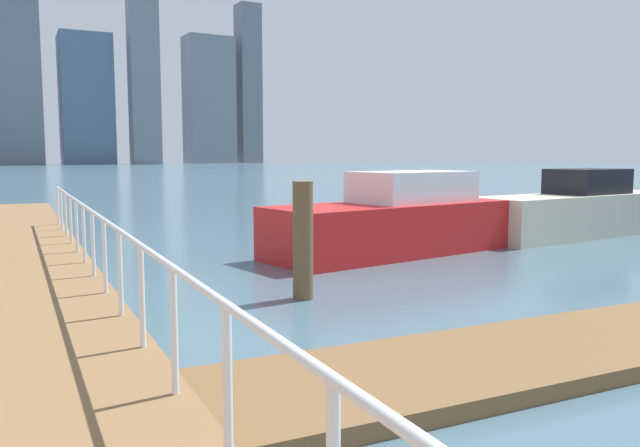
# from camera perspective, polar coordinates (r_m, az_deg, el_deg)

# --- Properties ---
(ground_plane) EXTENTS (300.00, 300.00, 0.00)m
(ground_plane) POSITION_cam_1_polar(r_m,az_deg,el_deg) (18.82, -12.45, -1.17)
(ground_plane) COLOR #476675
(floating_dock) EXTENTS (11.95, 2.00, 0.18)m
(floating_dock) POSITION_cam_1_polar(r_m,az_deg,el_deg) (8.88, 25.51, -9.20)
(floating_dock) COLOR brown
(floating_dock) RESTS_ON ground_plane
(boardwalk_railing) EXTENTS (0.06, 24.26, 1.08)m
(boardwalk_railing) POSITION_cam_1_polar(r_m,az_deg,el_deg) (7.37, -16.69, -2.93)
(boardwalk_railing) COLOR white
(boardwalk_railing) RESTS_ON boardwalk
(dock_piling_2) EXTENTS (0.33, 0.33, 1.93)m
(dock_piling_2) POSITION_cam_1_polar(r_m,az_deg,el_deg) (10.36, -1.54, -1.54)
(dock_piling_2) COLOR brown
(dock_piling_2) RESTS_ON ground_plane
(moored_boat_1) EXTENTS (7.43, 2.87, 1.94)m
(moored_boat_1) POSITION_cam_1_polar(r_m,az_deg,el_deg) (20.07, 22.06, 1.09)
(moored_boat_1) COLOR beige
(moored_boat_1) RESTS_ON ground_plane
(moored_boat_3) EXTENTS (6.84, 3.39, 1.95)m
(moored_boat_3) POSITION_cam_1_polar(r_m,az_deg,el_deg) (15.41, 6.97, 0.25)
(moored_boat_3) COLOR red
(moored_boat_3) RESTS_ON ground_plane
(skyline_tower_2) EXTENTS (11.43, 8.94, 44.15)m
(skyline_tower_2) POSITION_cam_1_polar(r_m,az_deg,el_deg) (170.37, -25.55, 12.20)
(skyline_tower_2) COLOR slate
(skyline_tower_2) RESTS_ON ground_plane
(skyline_tower_3) EXTENTS (12.36, 12.27, 32.06)m
(skyline_tower_3) POSITION_cam_1_polar(r_m,az_deg,el_deg) (173.12, -20.16, 10.31)
(skyline_tower_3) COLOR slate
(skyline_tower_3) RESTS_ON ground_plane
(skyline_tower_4) EXTENTS (7.53, 10.50, 68.91)m
(skyline_tower_4) POSITION_cam_1_polar(r_m,az_deg,el_deg) (173.30, -15.61, 16.60)
(skyline_tower_4) COLOR slate
(skyline_tower_4) RESTS_ON ground_plane
(skyline_tower_5) EXTENTS (13.40, 9.05, 34.43)m
(skyline_tower_5) POSITION_cam_1_polar(r_m,az_deg,el_deg) (181.39, -9.88, 10.76)
(skyline_tower_5) COLOR slate
(skyline_tower_5) RESTS_ON ground_plane
(skyline_tower_6) EXTENTS (6.35, 6.74, 44.58)m
(skyline_tower_6) POSITION_cam_1_polar(r_m,az_deg,el_deg) (187.23, -6.42, 12.22)
(skyline_tower_6) COLOR slate
(skyline_tower_6) RESTS_ON ground_plane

